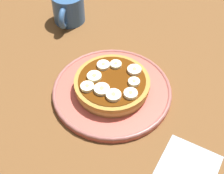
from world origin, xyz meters
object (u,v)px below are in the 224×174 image
at_px(banana_slice_2, 134,70).
at_px(coffee_mug, 68,8).
at_px(pancake_stack, 111,85).
at_px(banana_slice_0, 94,76).
at_px(banana_slice_5, 134,82).
at_px(banana_slice_7, 131,94).
at_px(banana_slice_1, 114,95).
at_px(banana_slice_8, 87,87).
at_px(banana_slice_4, 103,65).
at_px(plate, 112,91).
at_px(banana_slice_3, 102,89).
at_px(banana_slice_6, 118,65).
at_px(napkin, 188,167).

xyz_separation_m(banana_slice_2, coffee_mug, (-0.21, -0.22, -0.01)).
xyz_separation_m(pancake_stack, banana_slice_0, (-0.00, -0.04, 0.02)).
xyz_separation_m(banana_slice_5, banana_slice_7, (0.04, -0.00, 0.00)).
bearing_deg(banana_slice_1, banana_slice_8, -102.28).
distance_m(banana_slice_4, banana_slice_5, 0.09).
distance_m(banana_slice_7, coffee_mug, 0.36).
distance_m(banana_slice_4, banana_slice_7, 0.11).
relative_size(plate, banana_slice_7, 9.11).
bearing_deg(banana_slice_8, banana_slice_1, 77.72).
bearing_deg(pancake_stack, banana_slice_3, -22.54).
distance_m(banana_slice_1, banana_slice_5, 0.06).
height_order(banana_slice_0, banana_slice_6, same).
distance_m(pancake_stack, coffee_mug, 0.30).
height_order(banana_slice_3, banana_slice_7, same).
bearing_deg(napkin, banana_slice_8, -118.65).
bearing_deg(pancake_stack, coffee_mug, -145.69).
bearing_deg(banana_slice_2, banana_slice_7, 1.87).
distance_m(plate, banana_slice_0, 0.06).
relative_size(pancake_stack, banana_slice_8, 5.88).
height_order(banana_slice_0, banana_slice_1, same).
relative_size(banana_slice_2, banana_slice_6, 1.20).
bearing_deg(coffee_mug, napkin, 40.83).
relative_size(banana_slice_6, banana_slice_8, 0.90).
bearing_deg(banana_slice_5, banana_slice_7, -3.37).
bearing_deg(banana_slice_0, banana_slice_3, 34.97).
xyz_separation_m(banana_slice_0, banana_slice_4, (-0.04, 0.01, -0.00)).
bearing_deg(banana_slice_1, coffee_mug, -148.13).
height_order(pancake_stack, banana_slice_1, banana_slice_1).
height_order(banana_slice_2, napkin, banana_slice_2).
xyz_separation_m(banana_slice_1, banana_slice_6, (-0.09, -0.01, -0.00)).
relative_size(banana_slice_3, banana_slice_7, 1.15).
height_order(banana_slice_4, banana_slice_8, banana_slice_8).
distance_m(banana_slice_7, banana_slice_8, 0.10).
distance_m(banana_slice_4, coffee_mug, 0.26).
height_order(banana_slice_0, banana_slice_4, same).
relative_size(plate, banana_slice_5, 10.44).
relative_size(banana_slice_7, napkin, 0.28).
bearing_deg(coffee_mug, banana_slice_7, 37.54).
bearing_deg(banana_slice_6, banana_slice_3, -14.09).
bearing_deg(banana_slice_0, pancake_stack, 89.49).
bearing_deg(banana_slice_8, banana_slice_3, 88.03).
xyz_separation_m(banana_slice_4, banana_slice_7, (0.07, 0.08, 0.00)).
bearing_deg(banana_slice_3, plate, 155.11).
xyz_separation_m(plate, banana_slice_2, (-0.04, 0.04, 0.04)).
bearing_deg(plate, banana_slice_7, 53.08).
xyz_separation_m(banana_slice_0, coffee_mug, (-0.25, -0.13, -0.01)).
height_order(plate, banana_slice_5, banana_slice_5).
bearing_deg(banana_slice_7, banana_slice_4, -134.93).
distance_m(plate, coffee_mug, 0.31).
distance_m(banana_slice_8, coffee_mug, 0.31).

